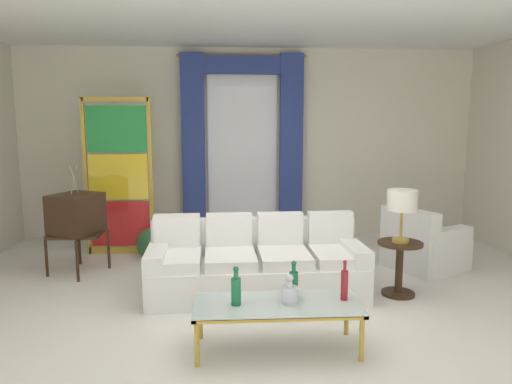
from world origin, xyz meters
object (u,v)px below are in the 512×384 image
Objects in this scene: couch_white_long at (256,265)px; table_lamp_brass at (402,203)px; stained_glass_divider at (119,180)px; bottle_amber_squat at (236,289)px; bottle_ruby_flask at (344,283)px; coffee_table at (277,307)px; bottle_crystal_tall at (290,293)px; peacock_figurine at (151,245)px; armchair_white at (422,247)px; vintage_tv at (76,215)px; round_side_table at (399,263)px; bottle_blue_decanter at (294,283)px.

table_lamp_brass is at bearing -6.81° from couch_white_long.
table_lamp_brass is at bearing -28.63° from stained_glass_divider.
couch_white_long is at bearing 79.80° from bottle_amber_squat.
coffee_table is at bearing -176.46° from bottle_ruby_flask.
coffee_table is 0.38m from bottle_amber_squat.
bottle_amber_squat is 0.15× the size of stained_glass_divider.
couch_white_long is at bearing -42.26° from stained_glass_divider.
table_lamp_brass reaches higher than bottle_amber_squat.
bottle_crystal_tall is 0.41× the size of peacock_figurine.
armchair_white is 1.32m from table_lamp_brass.
bottle_amber_squat is 2.93m from vintage_tv.
couch_white_long is at bearing 173.19° from round_side_table.
armchair_white is at bearing 45.38° from bottle_blue_decanter.
peacock_figurine is at bearing 153.24° from table_lamp_brass.
bottle_amber_squat is (-0.49, -0.13, 0.00)m from bottle_blue_decanter.
round_side_table is at bearing -15.09° from vintage_tv.
vintage_tv is at bearing 164.91° from round_side_table.
vintage_tv reaches higher than round_side_table.
couch_white_long reaches higher than bottle_crystal_tall.
coffee_table is 2.42× the size of table_lamp_brass.
stained_glass_divider reaches higher than bottle_blue_decanter.
bottle_ruby_flask is at bearing -10.10° from bottle_blue_decanter.
armchair_white is (2.42, 2.09, -0.25)m from bottle_amber_squat.
bottle_amber_squat is 0.91m from bottle_ruby_flask.
bottle_amber_squat is 0.57× the size of table_lamp_brass.
armchair_white is 1.09m from round_side_table.
table_lamp_brass reaches higher than coffee_table.
armchair_white is at bearing 53.32° from bottle_ruby_flask.
bottle_ruby_flask is at bearing 3.54° from coffee_table.
couch_white_long is 1.37m from coffee_table.
bottle_ruby_flask is 0.16× the size of stained_glass_divider.
vintage_tv reaches higher than couch_white_long.
stained_glass_divider reaches higher than bottle_amber_squat.
bottle_crystal_tall is 3.24m from vintage_tv.
armchair_white is 0.50× the size of stained_glass_divider.
peacock_figurine is at bearing 28.60° from vintage_tv.
round_side_table is (1.46, 1.18, -0.02)m from coffee_table.
coffee_table is at bearing -141.15° from round_side_table.
stained_glass_divider is 1.04m from peacock_figurine.
table_lamp_brass is at bearing 172.87° from round_side_table.
bottle_amber_squat reaches higher than bottle_blue_decanter.
peacock_figurine is at bearing 120.15° from bottle_crystal_tall.
table_lamp_brass is (1.36, 1.19, 0.53)m from bottle_crystal_tall.
bottle_ruby_flask reaches higher than bottle_crystal_tall.
couch_white_long is 1.30m from bottle_blue_decanter.
bottle_ruby_flask is 1.52m from table_lamp_brass.
vintage_tv is 4.38m from armchair_white.
armchair_white reaches higher than peacock_figurine.
coffee_table is 1.26× the size of armchair_white.
coffee_table is 0.60m from bottle_ruby_flask.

